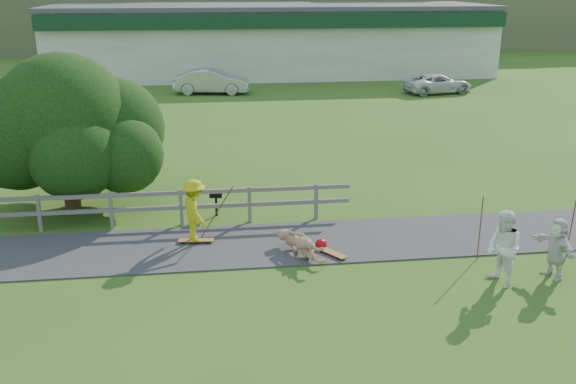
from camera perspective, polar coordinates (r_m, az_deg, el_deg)
name	(u,v)px	position (r m, az deg, el deg)	size (l,w,h in m)	color
ground	(259,269)	(16.17, -2.55, -6.83)	(260.00, 260.00, 0.00)	#32621C
path	(255,245)	(17.52, -2.98, -4.69)	(34.00, 3.00, 0.04)	#333335
fence	(89,206)	(19.22, -17.31, -1.17)	(15.05, 0.10, 1.10)	#625E57
strip_mall	(272,39)	(49.98, -1.47, 13.44)	(32.50, 10.75, 5.10)	beige
skater_rider	(195,214)	(17.47, -8.29, -1.95)	(1.12, 0.64, 1.74)	gold
skater_fallen	(301,244)	(16.73, 1.14, -4.67)	(1.82, 0.44, 0.67)	tan
spectator_a	(504,249)	(15.81, 18.64, -4.81)	(0.89, 0.69, 1.83)	white
spectator_d	(556,248)	(16.71, 22.73, -4.63)	(1.41, 0.45, 1.52)	silver
car_silver	(212,82)	(41.18, -6.81, 9.73)	(1.63, 4.67, 1.54)	#B6B9BE
car_white	(438,83)	(42.23, 13.15, 9.37)	(2.02, 4.39, 1.22)	white
tree	(68,154)	(21.07, -19.00, 3.17)	(6.55, 6.55, 3.43)	black
bbq	(216,203)	(19.64, -6.40, -0.99)	(0.37, 0.28, 0.81)	black
longboard_rider	(196,242)	(17.77, -8.17, -4.41)	(0.95, 0.23, 0.11)	brown
longboard_fallen	(331,254)	(16.88, 3.88, -5.53)	(0.96, 0.23, 0.11)	brown
helmet	(321,244)	(17.20, 2.95, -4.66)	(0.31, 0.31, 0.31)	#AA0812
pole_rider	(217,208)	(17.84, -6.36, -1.40)	(0.03, 0.03, 1.75)	#543221
pole_spec_left	(480,228)	(17.07, 16.71, -3.10)	(0.03, 0.03, 1.71)	#543221
pole_spec_right	(571,229)	(17.78, 23.83, -3.05)	(0.03, 0.03, 1.72)	#543221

